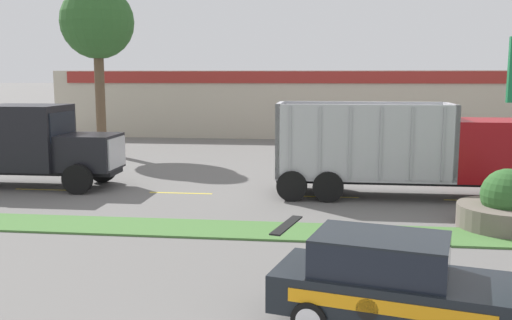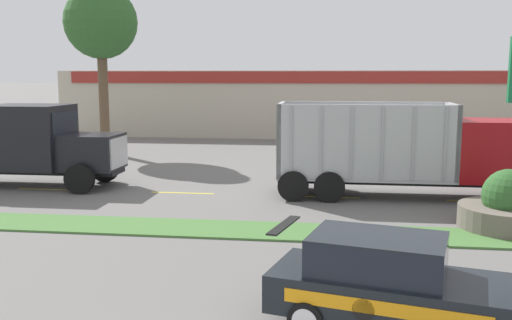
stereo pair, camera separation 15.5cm
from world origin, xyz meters
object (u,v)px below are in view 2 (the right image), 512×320
Objects in this scene: dump_truck_mid at (460,156)px; rally_car at (386,282)px; stone_planter at (509,209)px; dump_truck_lead at (9,145)px.

rally_car is (-3.56, -11.16, -0.69)m from dump_truck_mid.
dump_truck_lead is at bearing 166.31° from stone_planter.
rally_car is 1.59× the size of stone_planter.
dump_truck_lead is 2.47× the size of rally_car.
dump_truck_lead is 18.35m from stone_planter.
dump_truck_mid is (17.27, -0.23, -0.11)m from dump_truck_lead.
stone_planter is (17.80, -4.34, -1.04)m from dump_truck_lead.
dump_truck_lead reaches higher than rally_car.
dump_truck_lead is 17.28m from dump_truck_mid.
rally_car is at bearing -39.73° from dump_truck_lead.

